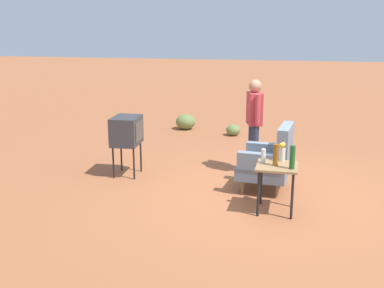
{
  "coord_description": "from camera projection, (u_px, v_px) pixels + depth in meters",
  "views": [
    {
      "loc": [
        6.73,
        0.45,
        2.49
      ],
      "look_at": [
        -0.27,
        -1.21,
        0.65
      ],
      "focal_mm": 42.59,
      "sensor_mm": 36.0,
      "label": 1
    }
  ],
  "objects": [
    {
      "name": "tv_on_stand",
      "position": [
        127.0,
        131.0,
        7.76
      ],
      "size": [
        0.63,
        0.49,
        1.03
      ],
      "color": "black",
      "rests_on": "ground"
    },
    {
      "name": "side_table",
      "position": [
        277.0,
        172.0,
        6.23
      ],
      "size": [
        0.56,
        0.56,
        0.67
      ],
      "color": "black",
      "rests_on": "ground"
    },
    {
      "name": "armchair",
      "position": [
        270.0,
        160.0,
        7.07
      ],
      "size": [
        0.84,
        0.85,
        1.06
      ],
      "color": "#937047",
      "rests_on": "ground"
    },
    {
      "name": "bottle_short_clear",
      "position": [
        263.0,
        156.0,
        6.29
      ],
      "size": [
        0.06,
        0.06,
        0.2
      ],
      "primitive_type": "cylinder",
      "color": "silver",
      "rests_on": "side_table"
    },
    {
      "name": "flower_vase",
      "position": [
        282.0,
        151.0,
        6.39
      ],
      "size": [
        0.15,
        0.1,
        0.27
      ],
      "color": "silver",
      "rests_on": "side_table"
    },
    {
      "name": "ground_plane",
      "position": [
        264.0,
        193.0,
        7.07
      ],
      "size": [
        60.0,
        60.0,
        0.0
      ],
      "primitive_type": "plane",
      "color": "#A05B38"
    },
    {
      "name": "bottle_tall_amber",
      "position": [
        276.0,
        155.0,
        6.16
      ],
      "size": [
        0.07,
        0.07,
        0.3
      ],
      "primitive_type": "cylinder",
      "color": "brown",
      "rests_on": "side_table"
    },
    {
      "name": "shrub_lone",
      "position": [
        186.0,
        122.0,
        11.49
      ],
      "size": [
        0.49,
        0.49,
        0.38
      ],
      "primitive_type": "ellipsoid",
      "color": "olive",
      "rests_on": "ground"
    },
    {
      "name": "person_standing",
      "position": [
        254.0,
        120.0,
        7.9
      ],
      "size": [
        0.55,
        0.32,
        1.64
      ],
      "color": "#2D3347",
      "rests_on": "ground"
    },
    {
      "name": "shrub_far",
      "position": [
        128.0,
        132.0,
        10.6
      ],
      "size": [
        0.36,
        0.36,
        0.28
      ],
      "primitive_type": "ellipsoid",
      "color": "#475B33",
      "rests_on": "ground"
    },
    {
      "name": "bottle_wine_green",
      "position": [
        292.0,
        157.0,
        6.01
      ],
      "size": [
        0.07,
        0.07,
        0.32
      ],
      "primitive_type": "cylinder",
      "color": "#1E5623",
      "rests_on": "side_table"
    },
    {
      "name": "shrub_mid",
      "position": [
        233.0,
        130.0,
        10.82
      ],
      "size": [
        0.34,
        0.34,
        0.26
      ],
      "primitive_type": "ellipsoid",
      "color": "olive",
      "rests_on": "ground"
    }
  ]
}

